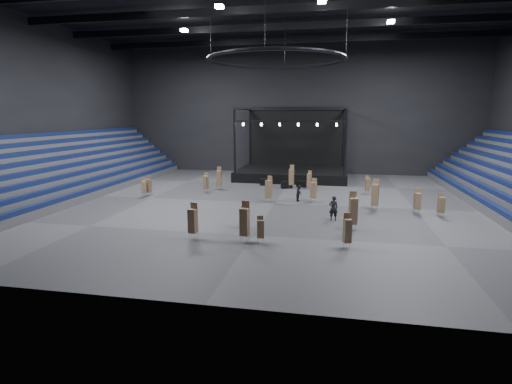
% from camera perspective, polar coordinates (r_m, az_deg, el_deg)
% --- Properties ---
extents(floor, '(50.00, 50.00, 0.00)m').
position_cam_1_polar(floor, '(37.75, 2.72, -1.60)').
color(floor, '#434345').
rests_on(floor, ground).
extents(wall_back, '(50.00, 0.20, 18.00)m').
position_cam_1_polar(wall_back, '(57.73, 5.88, 11.67)').
color(wall_back, black).
rests_on(wall_back, ground).
extents(wall_front, '(50.00, 0.20, 18.00)m').
position_cam_1_polar(wall_front, '(16.37, -8.01, 13.72)').
color(wall_front, black).
rests_on(wall_front, ground).
extents(wall_left, '(0.20, 42.00, 18.00)m').
position_cam_1_polar(wall_left, '(47.41, -29.22, 10.56)').
color(wall_left, black).
rests_on(wall_left, ground).
extents(bleachers_left, '(7.20, 40.00, 6.40)m').
position_cam_1_polar(bleachers_left, '(46.56, -26.45, 1.81)').
color(bleachers_left, '#4C4C4E').
rests_on(bleachers_left, floor).
extents(stage, '(14.00, 10.00, 9.20)m').
position_cam_1_polar(stage, '(53.40, 5.26, 3.63)').
color(stage, black).
rests_on(stage, floor).
extents(truss_ring, '(12.30, 12.30, 5.15)m').
position_cam_1_polar(truss_ring, '(37.17, 2.91, 18.36)').
color(truss_ring, black).
rests_on(truss_ring, ceiling).
extents(roof_girders, '(49.00, 30.35, 0.70)m').
position_cam_1_polar(roof_girders, '(37.95, 2.97, 24.66)').
color(roof_girders, black).
rests_on(roof_girders, ceiling).
extents(floodlights, '(28.60, 16.60, 0.25)m').
position_cam_1_polar(floodlights, '(33.97, 1.91, 25.27)').
color(floodlights, white).
rests_on(floodlights, roof_girders).
extents(flight_case_left, '(1.28, 0.75, 0.81)m').
position_cam_1_polar(flight_case_left, '(47.26, 1.35, 1.45)').
color(flight_case_left, black).
rests_on(flight_case_left, floor).
extents(flight_case_mid, '(1.39, 1.01, 0.83)m').
position_cam_1_polar(flight_case_mid, '(45.46, 4.38, 1.06)').
color(flight_case_mid, black).
rests_on(flight_case_mid, floor).
extents(flight_case_right, '(1.18, 0.79, 0.72)m').
position_cam_1_polar(flight_case_right, '(46.35, 6.52, 1.14)').
color(flight_case_right, black).
rests_on(flight_case_right, floor).
extents(chair_stack_0, '(0.59, 0.59, 2.68)m').
position_cam_1_polar(chair_stack_0, '(45.24, 5.09, 2.23)').
color(chair_stack_0, silver).
rests_on(chair_stack_0, floor).
extents(chair_stack_1, '(0.55, 0.55, 2.12)m').
position_cam_1_polar(chair_stack_1, '(36.00, 22.06, -1.16)').
color(chair_stack_1, silver).
rests_on(chair_stack_1, floor).
extents(chair_stack_2, '(0.54, 0.54, 2.00)m').
position_cam_1_polar(chair_stack_2, '(29.26, -1.54, -3.14)').
color(chair_stack_2, silver).
rests_on(chair_stack_2, floor).
extents(chair_stack_3, '(0.54, 0.54, 1.97)m').
position_cam_1_polar(chair_stack_3, '(43.30, 15.62, 1.03)').
color(chair_stack_3, silver).
rests_on(chair_stack_3, floor).
extents(chair_stack_4, '(0.53, 0.53, 2.56)m').
position_cam_1_polar(chair_stack_4, '(44.62, -5.31, 2.03)').
color(chair_stack_4, silver).
rests_on(chair_stack_4, floor).
extents(chair_stack_5, '(0.61, 0.61, 2.71)m').
position_cam_1_polar(chair_stack_5, '(26.00, -1.63, -4.18)').
color(chair_stack_5, silver).
rests_on(chair_stack_5, floor).
extents(chair_stack_6, '(0.55, 0.55, 2.03)m').
position_cam_1_polar(chair_stack_6, '(42.49, -15.07, 0.90)').
color(chair_stack_6, silver).
rests_on(chair_stack_6, floor).
extents(chair_stack_7, '(0.66, 0.66, 2.53)m').
position_cam_1_polar(chair_stack_7, '(37.91, 1.84, 0.49)').
color(chair_stack_7, silver).
rests_on(chair_stack_7, floor).
extents(chair_stack_8, '(0.63, 0.63, 2.29)m').
position_cam_1_polar(chair_stack_8, '(38.34, 8.22, 0.35)').
color(chair_stack_8, silver).
rests_on(chair_stack_8, floor).
extents(chair_stack_9, '(0.59, 0.59, 2.45)m').
position_cam_1_polar(chair_stack_9, '(27.00, -9.01, -4.00)').
color(chair_stack_9, silver).
rests_on(chair_stack_9, floor).
extents(chair_stack_10, '(0.53, 0.53, 1.79)m').
position_cam_1_polar(chair_stack_10, '(25.91, 0.63, -5.23)').
color(chair_stack_10, silver).
rests_on(chair_stack_10, floor).
extents(chair_stack_11, '(0.58, 0.58, 2.12)m').
position_cam_1_polar(chair_stack_11, '(43.13, -7.19, 1.42)').
color(chair_stack_11, silver).
rests_on(chair_stack_11, floor).
extents(chair_stack_12, '(0.65, 0.65, 2.82)m').
position_cam_1_polar(chair_stack_12, '(29.53, 13.70, -2.56)').
color(chair_stack_12, silver).
rests_on(chair_stack_12, floor).
extents(chair_stack_13, '(0.56, 0.56, 2.23)m').
position_cam_1_polar(chair_stack_13, '(25.49, 12.92, -5.34)').
color(chair_stack_13, silver).
rests_on(chair_stack_13, floor).
extents(chair_stack_14, '(0.68, 0.68, 2.78)m').
position_cam_1_polar(chair_stack_14, '(35.99, 16.66, -0.33)').
color(chair_stack_14, silver).
rests_on(chair_stack_14, floor).
extents(chair_stack_15, '(0.56, 0.56, 1.91)m').
position_cam_1_polar(chair_stack_15, '(41.93, -15.70, 0.69)').
color(chair_stack_15, silver).
rests_on(chair_stack_15, floor).
extents(chair_stack_16, '(0.53, 0.53, 2.09)m').
position_cam_1_polar(chair_stack_16, '(45.12, 7.61, 1.78)').
color(chair_stack_16, silver).
rests_on(chair_stack_16, floor).
extents(chair_stack_17, '(0.54, 0.54, 1.96)m').
position_cam_1_polar(chair_stack_17, '(35.65, 24.94, -1.64)').
color(chair_stack_17, silver).
rests_on(chair_stack_17, floor).
extents(man_center, '(0.80, 0.61, 1.96)m').
position_cam_1_polar(man_center, '(31.96, 11.00, -2.29)').
color(man_center, black).
rests_on(man_center, floor).
extents(crew_member, '(0.77, 0.90, 1.60)m').
position_cam_1_polar(crew_member, '(38.62, 6.21, -0.16)').
color(crew_member, black).
rests_on(crew_member, floor).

